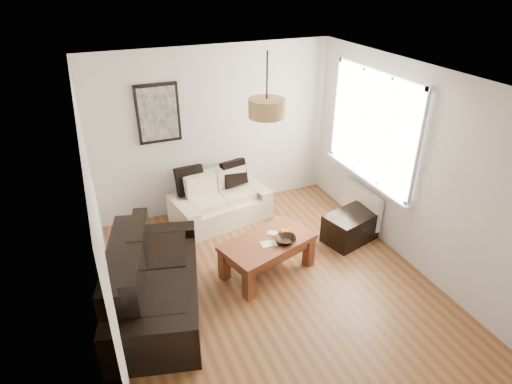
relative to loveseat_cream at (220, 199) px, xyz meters
name	(u,v)px	position (x,y,z in m)	size (l,w,h in m)	color
floor	(274,285)	(0.11, -1.78, -0.36)	(4.50, 4.50, 0.00)	brown
ceiling	(279,80)	(0.11, -1.78, 2.24)	(3.80, 4.50, 0.00)	white
wall_back	(215,131)	(0.11, 0.47, 0.94)	(3.80, 0.04, 2.60)	silver
wall_front	(412,339)	(0.11, -4.03, 0.94)	(3.80, 0.04, 2.60)	silver
wall_left	(100,232)	(-1.79, -1.78, 0.94)	(0.04, 4.50, 2.60)	silver
wall_right	(411,168)	(2.01, -1.78, 0.94)	(0.04, 4.50, 2.60)	silver
window_bay	(374,127)	(1.97, -0.98, 1.24)	(0.14, 1.90, 1.60)	white
radiator	(361,203)	(1.93, -0.98, 0.02)	(0.10, 0.90, 0.52)	white
poster	(158,114)	(-0.74, 0.44, 1.34)	(0.62, 0.04, 0.87)	black
pendant_shade	(267,108)	(0.11, -1.48, 1.87)	(0.40, 0.40, 0.20)	tan
loveseat_cream	(220,199)	(0.00, 0.00, 0.00)	(1.46, 0.80, 0.73)	beige
sofa_leather	(155,278)	(-1.32, -1.59, 0.06)	(1.97, 0.96, 0.85)	black
coffee_table	(268,256)	(0.15, -1.47, -0.12)	(1.19, 0.65, 0.49)	brown
ottoman	(350,227)	(1.56, -1.27, -0.15)	(0.75, 0.48, 0.43)	black
cushion_left	(190,180)	(-0.42, 0.18, 0.32)	(0.43, 0.13, 0.43)	black
cushion_right	(234,173)	(0.30, 0.18, 0.31)	(0.41, 0.13, 0.41)	black
fruit_bowl	(286,240)	(0.36, -1.59, 0.15)	(0.26, 0.26, 0.06)	black
orange_a	(286,232)	(0.42, -1.44, 0.16)	(0.07, 0.07, 0.07)	orange
orange_b	(289,230)	(0.48, -1.41, 0.16)	(0.06, 0.06, 0.06)	orange
orange_c	(282,232)	(0.37, -1.43, 0.16)	(0.09, 0.09, 0.09)	orange
papers	(269,244)	(0.13, -1.55, 0.13)	(0.20, 0.14, 0.01)	silver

